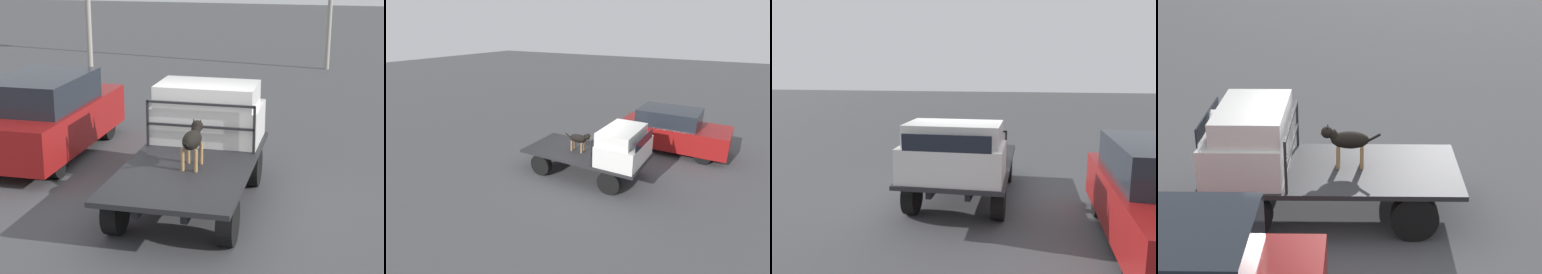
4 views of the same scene
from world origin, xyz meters
TOP-DOWN VIEW (x-y plane):
  - ground_plane at (0.00, 0.00)m, footprint 80.00×80.00m
  - flatbed_truck at (0.00, 0.00)m, footprint 4.07×2.03m
  - truck_cab at (1.33, 0.00)m, footprint 1.26×1.91m
  - truck_headboard at (0.66, 0.00)m, footprint 0.04×1.91m
  - dog at (-0.21, -0.08)m, footprint 1.00×0.28m
  - parked_sedan at (2.03, 3.55)m, footprint 4.22×1.84m

SIDE VIEW (x-z plane):
  - ground_plane at x=0.00m, z-range 0.00..0.00m
  - flatbed_truck at x=0.00m, z-range 0.19..0.98m
  - parked_sedan at x=2.03m, z-range 0.00..1.70m
  - dog at x=-0.21m, z-range 0.89..1.60m
  - truck_cab at x=1.33m, z-range 0.76..1.82m
  - truck_headboard at x=0.66m, z-range 0.93..1.76m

